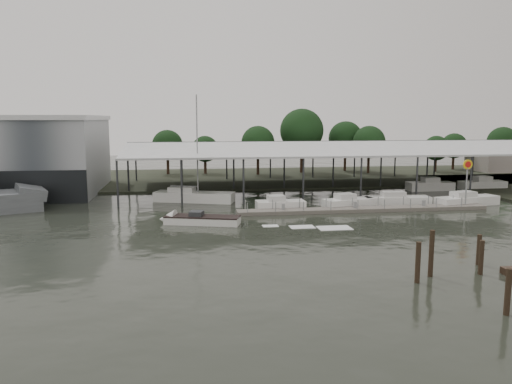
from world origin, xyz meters
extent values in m
plane|color=#252921|center=(0.00, 0.00, 0.00)|extent=(200.00, 200.00, 0.00)
cube|color=#35382A|center=(0.00, 42.00, 0.10)|extent=(140.00, 30.00, 0.30)
cube|color=#989DA2|center=(-28.00, 30.00, 5.00)|extent=(24.00, 20.00, 10.00)
cube|color=white|center=(-28.00, 30.00, 10.20)|extent=(24.50, 20.50, 0.60)
cube|color=#313437|center=(17.00, 28.00, 6.76)|extent=(58.00, 0.40, 0.30)
cylinder|color=#313437|center=(-12.00, 16.50, 2.75)|extent=(0.24, 0.24, 5.50)
cylinder|color=#313437|center=(-12.00, 39.50, 2.75)|extent=(0.24, 0.24, 5.50)
cylinder|color=#313437|center=(46.00, 39.50, 2.75)|extent=(0.24, 0.24, 5.50)
cube|color=slate|center=(15.00, 10.00, 0.20)|extent=(28.00, 2.00, 0.40)
cylinder|color=gray|center=(2.00, 9.10, 0.80)|extent=(0.10, 0.10, 1.20)
cylinder|color=gray|center=(28.00, 10.90, 0.80)|extent=(0.10, 0.10, 1.20)
cube|color=gray|center=(14.00, 10.00, 0.70)|extent=(0.30, 0.30, 0.70)
cylinder|color=gray|center=(27.00, 10.00, 2.50)|extent=(0.16, 0.16, 5.00)
cylinder|color=yellow|center=(27.00, 10.00, 5.00)|extent=(1.10, 0.12, 1.10)
cylinder|color=red|center=(27.00, 9.93, 5.00)|extent=(0.70, 0.05, 0.70)
cube|color=gray|center=(55.00, 45.00, 2.00)|extent=(10.00, 8.00, 4.00)
cube|color=slate|center=(-21.57, 16.86, 1.90)|extent=(4.72, 5.77, 1.77)
cube|color=white|center=(-3.27, 19.06, 0.50)|extent=(10.04, 5.51, 1.40)
cube|color=silver|center=(-4.75, 19.55, 1.40)|extent=(3.51, 2.68, 0.80)
cylinder|color=gray|center=(-2.81, 18.91, 6.93)|extent=(0.16, 0.16, 11.94)
cylinder|color=gray|center=(-4.47, 19.46, 1.90)|extent=(3.36, 1.21, 0.12)
cube|color=white|center=(-2.80, 5.78, 0.35)|extent=(7.46, 3.97, 0.90)
cone|color=white|center=(-6.17, 6.79, 0.35)|extent=(2.10, 2.37, 2.00)
cube|color=black|center=(-2.80, 5.78, 0.75)|extent=(7.48, 4.03, 0.12)
cube|color=#313437|center=(-3.35, 5.95, 1.00)|extent=(1.55, 1.68, 0.50)
cube|color=silver|center=(3.53, 3.90, 0.02)|extent=(2.30, 1.50, 0.04)
cube|color=silver|center=(6.40, 3.05, 0.02)|extent=(3.10, 2.00, 0.04)
cube|color=silver|center=(9.28, 2.19, 0.02)|extent=(3.90, 2.50, 0.04)
cube|color=white|center=(6.08, 12.03, 0.50)|extent=(5.42, 2.28, 1.10)
cube|color=silver|center=(5.58, 12.03, 1.30)|extent=(1.91, 1.64, 0.70)
cube|color=white|center=(14.10, 12.27, 0.50)|extent=(6.35, 3.50, 1.10)
cube|color=silver|center=(13.60, 12.27, 1.30)|extent=(2.41, 2.04, 0.70)
cube|color=white|center=(20.20, 13.08, 0.50)|extent=(7.80, 2.82, 1.10)
cube|color=silver|center=(19.70, 13.08, 1.30)|extent=(2.80, 1.82, 0.70)
cube|color=white|center=(28.31, 11.85, 0.50)|extent=(8.17, 3.87, 1.10)
cube|color=silver|center=(27.81, 11.85, 1.30)|extent=(3.04, 2.17, 0.70)
cylinder|color=#35271A|center=(14.55, -12.63, 0.84)|extent=(0.32, 0.32, 2.88)
cylinder|color=#35271A|center=(9.70, -13.59, 1.00)|extent=(0.32, 0.32, 3.19)
cylinder|color=#35271A|center=(11.12, -12.53, 1.22)|extent=(0.32, 0.32, 3.65)
cylinder|color=#35271A|center=(15.67, -10.58, 0.77)|extent=(0.32, 0.32, 2.75)
cylinder|color=#35271A|center=(11.92, -19.09, 0.94)|extent=(0.32, 0.32, 3.08)
cylinder|color=#301F15|center=(-7.25, 48.41, 1.93)|extent=(0.50, 0.50, 3.87)
sphere|color=#183817|center=(-7.25, 48.41, 5.41)|extent=(5.41, 5.41, 5.41)
cylinder|color=#301F15|center=(-0.61, 48.28, 1.68)|extent=(0.50, 0.50, 3.35)
sphere|color=#183817|center=(-0.61, 48.28, 4.69)|extent=(4.69, 4.69, 4.69)
cylinder|color=#301F15|center=(8.56, 45.46, 2.10)|extent=(0.50, 0.50, 4.21)
sphere|color=#183817|center=(8.56, 45.46, 5.89)|extent=(5.89, 5.89, 5.89)
cylinder|color=#301F15|center=(16.92, 47.54, 2.83)|extent=(0.50, 0.50, 5.66)
sphere|color=#183817|center=(16.92, 47.54, 7.92)|extent=(7.92, 7.92, 7.92)
cylinder|color=#301F15|center=(25.90, 49.51, 2.29)|extent=(0.50, 0.50, 4.57)
sphere|color=#183817|center=(25.90, 49.51, 6.40)|extent=(6.40, 6.40, 6.40)
cylinder|color=#301F15|center=(28.79, 44.88, 2.10)|extent=(0.50, 0.50, 4.20)
sphere|color=#183817|center=(28.79, 44.88, 5.87)|extent=(5.87, 5.87, 5.87)
cylinder|color=#301F15|center=(42.22, 45.66, 1.65)|extent=(0.50, 0.50, 3.30)
sphere|color=#183817|center=(42.22, 45.66, 4.62)|extent=(4.62, 4.62, 4.62)
cylinder|color=#301F15|center=(47.67, 49.00, 1.73)|extent=(0.50, 0.50, 3.46)
sphere|color=#183817|center=(47.67, 49.00, 4.85)|extent=(4.85, 4.85, 4.85)
cylinder|color=#301F15|center=(55.98, 46.21, 2.03)|extent=(0.50, 0.50, 4.06)
sphere|color=#183817|center=(55.98, 46.21, 5.68)|extent=(5.68, 5.68, 5.68)
camera|label=1|loc=(-4.47, -41.58, 10.08)|focal=35.00mm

